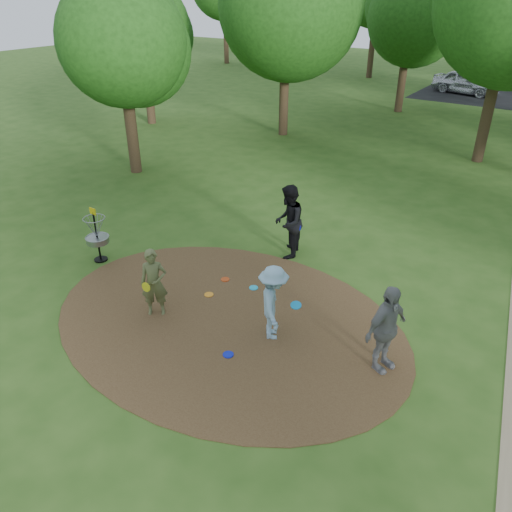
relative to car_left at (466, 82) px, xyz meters
The scene contains 13 objects.
ground 29.65m from the car_left, 85.90° to the right, with size 100.00×100.00×0.00m, color #2D5119.
dirt_clearing 29.65m from the car_left, 85.90° to the right, with size 8.40×8.40×0.02m, color #47301C.
player_observer_with_disc 30.23m from the car_left, 88.78° to the right, with size 0.71×0.68×1.63m.
player_throwing_with_disc 29.63m from the car_left, 83.64° to the right, with size 1.23×1.25×1.69m.
player_walking_with_disc 26.24m from the car_left, 86.29° to the right, with size 1.06×1.19×2.04m.
player_waiting_with_disc 29.64m from the car_left, 79.16° to the right, with size 0.77×1.18×1.86m.
disc_ground_cyan 28.21m from the car_left, 86.15° to the right, with size 0.22×0.22×0.02m, color #1CB1E2.
disc_ground_blue 30.65m from the car_left, 84.60° to the right, with size 0.22×0.22×0.02m, color #0B1AC4.
disc_ground_red 28.24m from the car_left, 87.82° to the right, with size 0.22×0.22×0.02m, color #BF3C13.
car_left is the anchor object (origin of this frame).
disc_ground_orange 29.03m from the car_left, 87.69° to the right, with size 0.22×0.22×0.02m, color orange.
disc_golf_basket 29.36m from the car_left, 94.65° to the right, with size 0.63×0.63×1.54m.
tree_ring 19.75m from the car_left, 76.30° to the right, with size 36.68×45.73×9.89m.
Camera 1 is at (5.64, -7.17, 6.68)m, focal length 35.00 mm.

